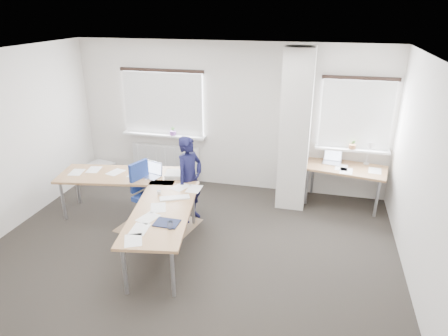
% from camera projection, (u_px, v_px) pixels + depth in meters
% --- Properties ---
extents(ground, '(6.00, 6.00, 0.00)m').
position_uv_depth(ground, '(189.00, 253.00, 5.88)').
color(ground, black).
rests_on(ground, ground).
extents(room_shell, '(6.04, 5.04, 2.82)m').
position_uv_depth(room_shell, '(208.00, 131.00, 5.59)').
color(room_shell, silver).
rests_on(room_shell, ground).
extents(floor_mat, '(1.33, 1.19, 0.01)m').
position_uv_depth(floor_mat, '(159.00, 225.00, 6.60)').
color(floor_mat, '#88694A').
rests_on(floor_mat, ground).
extents(white_crate, '(0.56, 0.45, 0.30)m').
position_uv_depth(white_crate, '(102.00, 170.00, 8.45)').
color(white_crate, white).
rests_on(white_crate, ground).
extents(desk_main, '(2.82, 2.63, 0.96)m').
position_uv_depth(desk_main, '(142.00, 192.00, 6.18)').
color(desk_main, '#8F603D').
rests_on(desk_main, ground).
extents(desk_side, '(1.50, 0.93, 1.22)m').
position_uv_depth(desk_side, '(345.00, 169.00, 7.07)').
color(desk_side, '#8F603D').
rests_on(desk_side, ground).
extents(task_chair, '(0.59, 0.58, 1.03)m').
position_uv_depth(task_chair, '(150.00, 206.00, 6.64)').
color(task_chair, navy).
rests_on(task_chair, ground).
extents(person, '(0.54, 0.63, 1.46)m').
position_uv_depth(person, '(190.00, 179.00, 6.55)').
color(person, black).
rests_on(person, ground).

